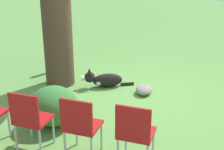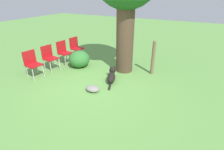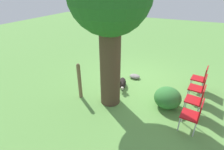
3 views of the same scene
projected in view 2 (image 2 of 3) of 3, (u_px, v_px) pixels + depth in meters
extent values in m
plane|color=#609947|center=(96.00, 85.00, 5.47)|extent=(30.00, 30.00, 0.00)
cylinder|color=#4C3828|center=(125.00, 36.00, 5.94)|extent=(0.60, 0.60, 2.57)
ellipsoid|color=black|center=(111.00, 78.00, 5.60)|extent=(0.46, 0.67, 0.28)
ellipsoid|color=silver|center=(112.00, 76.00, 5.76)|extent=(0.28, 0.28, 0.17)
sphere|color=black|center=(112.00, 70.00, 5.90)|extent=(0.28, 0.28, 0.22)
cylinder|color=silver|center=(113.00, 69.00, 6.02)|extent=(0.12, 0.13, 0.09)
cone|color=black|center=(111.00, 67.00, 5.84)|extent=(0.07, 0.07, 0.10)
cone|color=black|center=(114.00, 67.00, 5.83)|extent=(0.07, 0.07, 0.10)
cylinder|color=black|center=(110.00, 87.00, 5.28)|extent=(0.16, 0.28, 0.06)
cylinder|color=brown|center=(153.00, 59.00, 5.99)|extent=(0.12, 0.12, 1.13)
sphere|color=brown|center=(155.00, 42.00, 5.73)|extent=(0.10, 0.10, 0.10)
cube|color=#B21419|center=(34.00, 65.00, 5.78)|extent=(0.47, 0.49, 0.04)
cube|color=#B21419|center=(29.00, 57.00, 5.78)|extent=(0.09, 0.44, 0.44)
cylinder|color=#B7B7BC|center=(43.00, 71.00, 5.92)|extent=(0.03, 0.03, 0.42)
cylinder|color=#B7B7BC|center=(33.00, 75.00, 5.64)|extent=(0.03, 0.03, 0.42)
cylinder|color=#B7B7BC|center=(37.00, 68.00, 6.11)|extent=(0.03, 0.03, 0.42)
cylinder|color=#B7B7BC|center=(27.00, 72.00, 5.83)|extent=(0.03, 0.03, 0.42)
cube|color=#B21419|center=(51.00, 59.00, 6.34)|extent=(0.47, 0.49, 0.04)
cube|color=#B21419|center=(47.00, 51.00, 6.34)|extent=(0.09, 0.44, 0.44)
cylinder|color=#B7B7BC|center=(59.00, 64.00, 6.48)|extent=(0.03, 0.03, 0.42)
cylinder|color=#B7B7BC|center=(51.00, 67.00, 6.20)|extent=(0.03, 0.03, 0.42)
cylinder|color=#B7B7BC|center=(53.00, 62.00, 6.67)|extent=(0.03, 0.03, 0.42)
cylinder|color=#B7B7BC|center=(45.00, 65.00, 6.39)|extent=(0.03, 0.03, 0.42)
cube|color=#B21419|center=(65.00, 53.00, 6.89)|extent=(0.47, 0.49, 0.04)
cube|color=#B21419|center=(61.00, 47.00, 6.89)|extent=(0.09, 0.44, 0.44)
cylinder|color=#B7B7BC|center=(73.00, 58.00, 7.04)|extent=(0.03, 0.03, 0.42)
cylinder|color=#B7B7BC|center=(65.00, 61.00, 6.76)|extent=(0.03, 0.03, 0.42)
cylinder|color=#B7B7BC|center=(67.00, 56.00, 7.23)|extent=(0.03, 0.03, 0.42)
cylinder|color=#B7B7BC|center=(59.00, 59.00, 6.95)|extent=(0.03, 0.03, 0.42)
cube|color=#B21419|center=(77.00, 49.00, 7.45)|extent=(0.47, 0.49, 0.04)
cube|color=#B21419|center=(74.00, 42.00, 7.45)|extent=(0.09, 0.44, 0.44)
cylinder|color=#B7B7BC|center=(84.00, 53.00, 7.60)|extent=(0.03, 0.03, 0.42)
cylinder|color=#B7B7BC|center=(78.00, 56.00, 7.32)|extent=(0.03, 0.03, 0.42)
cylinder|color=#B7B7BC|center=(78.00, 52.00, 7.79)|extent=(0.03, 0.03, 0.42)
cylinder|color=#B7B7BC|center=(72.00, 54.00, 7.51)|extent=(0.03, 0.03, 0.42)
ellipsoid|color=gray|center=(93.00, 89.00, 5.09)|extent=(0.42, 0.31, 0.16)
ellipsoid|color=#337533|center=(79.00, 59.00, 6.66)|extent=(0.79, 0.79, 0.63)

